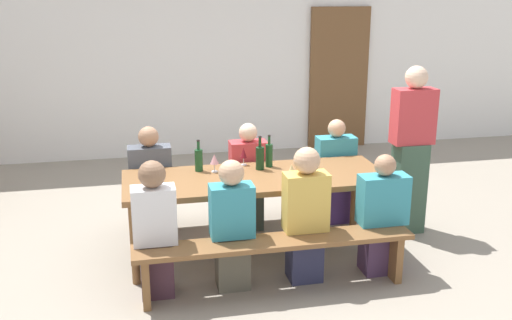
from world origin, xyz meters
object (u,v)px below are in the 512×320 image
Objects in this scene: seated_guest_near_2 at (305,217)px; seated_guest_near_1 at (232,227)px; wine_glass_2 at (291,170)px; standing_host at (411,153)px; seated_guest_near_3 at (382,218)px; seated_guest_far_1 at (248,180)px; tasting_table at (256,183)px; seated_guest_near_0 at (155,231)px; wine_bottle_1 at (260,157)px; bench_far at (241,190)px; wine_glass_1 at (244,153)px; wine_glass_0 at (214,160)px; seated_guest_far_0 at (151,186)px; seated_guest_far_2 at (335,175)px; wine_bottle_2 at (199,160)px; wooden_door at (339,79)px; wine_bottle_0 at (269,155)px; bench_near at (275,250)px.

seated_guest_near_1 is at bearing 90.00° from seated_guest_near_2.
standing_host is (1.33, 0.43, -0.04)m from wine_glass_2.
seated_guest_near_3 is 0.96× the size of seated_guest_far_1.
tasting_table is 1.12m from seated_guest_near_0.
wine_bottle_1 is (0.08, 0.19, 0.18)m from tasting_table.
tasting_table reaches higher than bench_far.
wine_glass_1 is 0.66m from wine_glass_2.
seated_guest_far_1 is (0.39, 0.39, -0.35)m from wine_glass_0.
wine_glass_0 is 0.15× the size of seated_guest_far_0.
wine_glass_2 is 0.14× the size of seated_guest_far_0.
seated_guest_far_0 is (-1.00, 0.40, -0.34)m from wine_bottle_1.
standing_host is (1.64, -0.16, -0.05)m from wine_glass_1.
seated_guest_near_2 is (0.62, -0.00, 0.04)m from seated_guest_near_1.
tasting_table is at bearing -58.63° from seated_guest_far_2.
seated_guest_near_1 reaches higher than wine_glass_2.
tasting_table is 13.98× the size of wine_glass_1.
seated_guest_near_2 is at bearing -70.30° from wine_glass_1.
seated_guest_near_3 is at bearing -53.71° from bench_far.
wine_glass_0 is (-0.35, 0.20, 0.19)m from tasting_table.
bench_far is 1.96× the size of seated_guest_near_2.
tasting_table is at bearing -28.03° from wine_bottle_2.
wooden_door is 0.89× the size of tasting_table.
seated_guest_near_2 reaches higher than wine_bottle_0.
wine_glass_1 is 1.05× the size of wine_glass_2.
wooden_door is 4.05m from wine_bottle_2.
seated_guest_near_3 is (0.97, -0.59, -0.19)m from tasting_table.
seated_guest_far_2 is (1.45, 0.33, -0.35)m from wine_bottle_2.
seated_guest_far_0 reaches higher than bench_near.
seated_guest_near_3 is 0.95× the size of seated_guest_far_0.
wine_glass_2 is at bearing 14.93° from seated_guest_far_1.
wine_bottle_0 is 0.25m from wine_glass_1.
wine_bottle_1 is 0.46m from wine_glass_2.
tasting_table is 0.67m from seated_guest_near_2.
seated_guest_near_2 is 1.69m from seated_guest_far_0.
wooden_door reaches higher than standing_host.
wooden_door is at bearing 56.40° from wine_glass_1.
seated_guest_far_1 is (0.09, 0.23, -0.35)m from wine_glass_1.
wine_bottle_0 is 0.27× the size of seated_guest_near_0.
wine_glass_2 is (0.26, 0.51, 0.50)m from bench_near.
wine_bottle_2 is at bearing 146.84° from wine_glass_2.
wine_bottle_2 is 0.26× the size of seated_guest_far_0.
wine_glass_1 is at bearing 12.60° from wine_bottle_2.
seated_guest_far_0 is at bearing 45.90° from seated_guest_near_2.
wine_bottle_1 is at bearing -65.76° from seated_guest_far_2.
wine_bottle_2 is at bearing 151.97° from tasting_table.
wooden_door is 5.02m from seated_guest_near_0.
standing_host is (1.60, 0.20, 0.13)m from tasting_table.
tasting_table is at bearing 138.82° from wine_glass_2.
seated_guest_near_3 reaches higher than wine_glass_0.
seated_guest_near_0 is (-0.94, 0.15, 0.18)m from bench_near.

